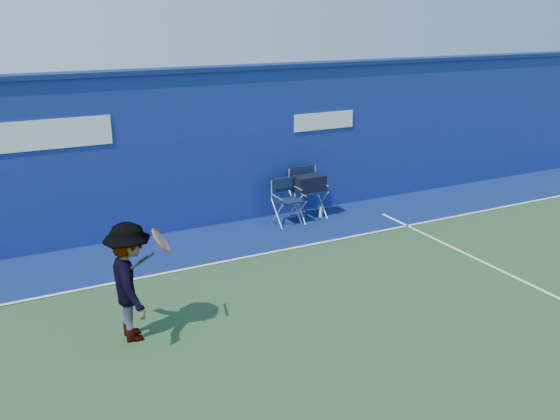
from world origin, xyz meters
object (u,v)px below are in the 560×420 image
directors_chair_left (288,209)px  water_bottle (321,212)px  tennis_player (131,282)px  directors_chair_right (308,197)px

directors_chair_left → water_bottle: directors_chair_left is taller
directors_chair_left → water_bottle: (0.77, 0.02, -0.18)m
tennis_player → water_bottle: bearing=33.1°
directors_chair_left → directors_chair_right: bearing=16.2°
water_bottle → tennis_player: size_ratio=0.15×
directors_chair_right → water_bottle: 0.40m
directors_chair_left → water_bottle: size_ratio=3.73×
directors_chair_left → tennis_player: size_ratio=0.57×
directors_chair_right → tennis_player: bearing=-144.4°
tennis_player → directors_chair_right: bearing=35.6°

